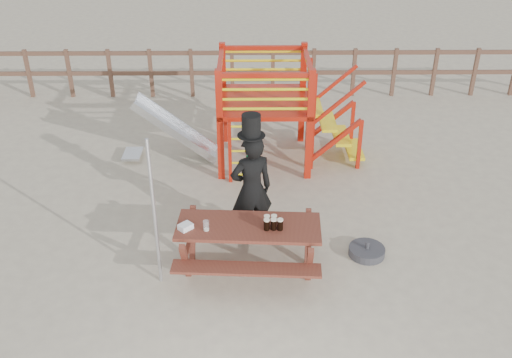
{
  "coord_description": "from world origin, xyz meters",
  "views": [
    {
      "loc": [
        -0.06,
        -6.51,
        5.22
      ],
      "look_at": [
        0.02,
        0.8,
        1.1
      ],
      "focal_mm": 40.0,
      "sensor_mm": 36.0,
      "label": 1
    }
  ],
  "objects": [
    {
      "name": "picnic_table",
      "position": [
        -0.09,
        0.06,
        0.49
      ],
      "size": [
        2.08,
        1.5,
        0.78
      ],
      "rotation": [
        0.0,
        0.0,
        -0.06
      ],
      "color": "brown",
      "rests_on": "ground"
    },
    {
      "name": "stout_pints",
      "position": [
        0.23,
        -0.01,
        0.86
      ],
      "size": [
        0.27,
        0.18,
        0.17
      ],
      "color": "black",
      "rests_on": "picnic_table"
    },
    {
      "name": "parasol_base",
      "position": [
        1.68,
        0.4,
        0.06
      ],
      "size": [
        0.54,
        0.54,
        0.23
      ],
      "color": "#333338",
      "rests_on": "ground"
    },
    {
      "name": "back_fence",
      "position": [
        0.0,
        7.0,
        0.74
      ],
      "size": [
        15.09,
        0.09,
        1.2
      ],
      "color": "brown",
      "rests_on": "ground"
    },
    {
      "name": "paper_bag",
      "position": [
        -0.96,
        -0.02,
        0.82
      ],
      "size": [
        0.23,
        0.23,
        0.08
      ],
      "primitive_type": "cube",
      "rotation": [
        0.0,
        0.0,
        0.78
      ],
      "color": "white",
      "rests_on": "picnic_table"
    },
    {
      "name": "empty_glasses",
      "position": [
        -0.67,
        -0.05,
        0.85
      ],
      "size": [
        0.08,
        0.08,
        0.15
      ],
      "color": "silver",
      "rests_on": "picnic_table"
    },
    {
      "name": "ground",
      "position": [
        0.0,
        0.0,
        0.0
      ],
      "size": [
        60.0,
        60.0,
        0.0
      ],
      "primitive_type": "plane",
      "color": "#BDB193",
      "rests_on": "ground"
    },
    {
      "name": "man_with_hat",
      "position": [
        -0.05,
        0.84,
        0.94
      ],
      "size": [
        0.75,
        0.6,
        2.1
      ],
      "rotation": [
        0.0,
        0.0,
        3.45
      ],
      "color": "black",
      "rests_on": "ground"
    },
    {
      "name": "playground_fort",
      "position": [
        0.12,
        3.58,
        1.07
      ],
      "size": [
        4.71,
        1.84,
        2.1
      ],
      "color": "#B21B0B",
      "rests_on": "ground"
    },
    {
      "name": "metal_pole",
      "position": [
        -1.33,
        -0.17,
        1.11
      ],
      "size": [
        0.05,
        0.05,
        2.22
      ],
      "primitive_type": "cylinder",
      "color": "#B2B2B7",
      "rests_on": "ground"
    }
  ]
}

